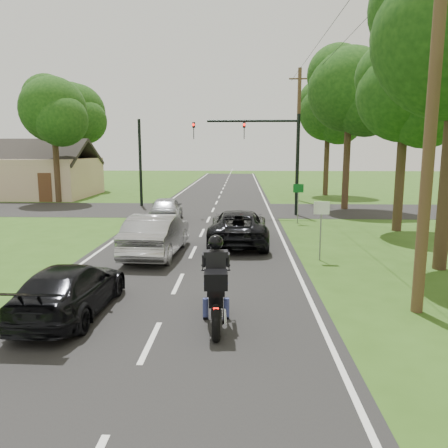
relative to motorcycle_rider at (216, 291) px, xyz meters
The scene contains 20 objects.
ground 3.45m from the motorcycle_rider, 113.06° to the left, with size 140.00×140.00×0.00m, color #2D5016.
road 13.17m from the motorcycle_rider, 95.72° to the left, with size 8.00×100.00×0.01m, color black.
cross_road 19.14m from the motorcycle_rider, 93.93° to the left, with size 60.00×7.00×0.01m, color black.
motorcycle_rider is the anchor object (origin of this frame).
dark_suv 8.79m from the motorcycle_rider, 87.13° to the left, with size 2.38×5.15×1.43m, color black.
silver_sedan 7.11m from the motorcycle_rider, 111.64° to the left, with size 1.66×4.77×1.57m, color #9FA0A4.
silver_suv 14.81m from the motorcycle_rider, 104.01° to the left, with size 1.64×4.08×1.39m, color #ACAEB4.
dark_car_behind 3.60m from the motorcycle_rider, behind, with size 1.72×4.22×1.23m, color black.
traffic_signal 17.51m from the motorcycle_rider, 83.23° to the left, with size 6.38×0.44×6.00m.
signal_pole_far 22.17m from the motorcycle_rider, 107.17° to the left, with size 0.20×0.20×6.00m, color black.
utility_pole_near 6.57m from the motorcycle_rider, 12.46° to the left, with size 1.60×0.28×10.00m.
utility_pole_far 25.90m from the motorcycle_rider, 78.97° to the left, with size 1.60×0.28×10.00m.
sign_white 6.99m from the motorcycle_rider, 60.79° to the left, with size 0.55×0.07×2.12m.
sign_green 14.53m from the motorcycle_rider, 75.68° to the left, with size 0.55×0.07×2.12m.
tree_row_c 15.54m from the motorcycle_rider, 54.60° to the left, with size 4.80×4.65×8.76m.
tree_row_d 22.31m from the motorcycle_rider, 68.56° to the left, with size 5.76×5.58×10.45m.
tree_row_e 30.59m from the motorcycle_rider, 74.20° to the left, with size 5.28×5.12×9.61m.
tree_left_near 26.93m from the motorcycle_rider, 119.70° to the left, with size 5.12×4.96×9.22m.
tree_left_far 36.65m from the motorcycle_rider, 114.56° to the left, with size 5.76×5.58×10.14m.
house 32.15m from the motorcycle_rider, 122.59° to the left, with size 10.20×8.00×4.84m.
Camera 1 is at (1.86, -12.42, 3.94)m, focal length 35.00 mm.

